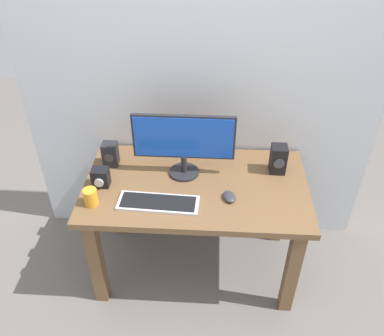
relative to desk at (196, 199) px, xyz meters
name	(u,v)px	position (x,y,z in m)	size (l,w,h in m)	color
ground_plane	(195,264)	(0.00, 0.00, -0.62)	(6.00, 6.00, 0.00)	slate
wall_back	(201,37)	(0.00, 0.43, 0.88)	(2.33, 0.04, 3.00)	silver
desk	(196,199)	(0.00, 0.00, 0.00)	(1.36, 0.77, 0.75)	brown
monitor	(184,141)	(-0.08, 0.11, 0.36)	(0.61, 0.19, 0.41)	#232328
keyboard_primary	(158,203)	(-0.21, -0.19, 0.14)	(0.47, 0.18, 0.02)	silver
mouse	(229,197)	(0.20, -0.12, 0.14)	(0.07, 0.10, 0.03)	#333338
speaker_right	(278,159)	(0.50, 0.16, 0.22)	(0.10, 0.10, 0.18)	black
speaker_left	(110,154)	(-0.55, 0.17, 0.20)	(0.09, 0.09, 0.16)	#232328
audio_controller	(101,177)	(-0.57, -0.05, 0.19)	(0.10, 0.09, 0.12)	black
coffee_mug	(91,197)	(-0.58, -0.21, 0.18)	(0.08, 0.08, 0.10)	orange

